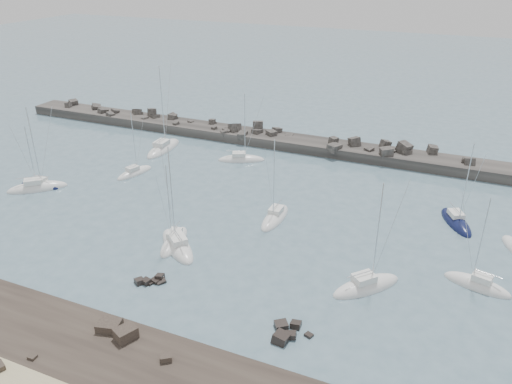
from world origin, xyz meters
TOP-DOWN VIEW (x-y plane):
  - ground at (0.00, 0.00)m, footprint 400.00×400.00m
  - rock_shelf at (0.09, -21.97)m, footprint 140.00×12.00m
  - rock_cluster_near at (-3.56, -9.32)m, footprint 3.53×2.68m
  - rock_cluster_far at (13.31, -11.55)m, footprint 4.23×4.09m
  - breakwater at (-7.66, 38.02)m, footprint 115.00×7.07m
  - sailboat_0 at (-34.10, 4.23)m, footprint 8.57×8.09m
  - sailboat_1 at (-25.36, 26.89)m, footprint 3.80×10.75m
  - sailboat_2 at (-34.40, 5.07)m, footprint 6.94×3.02m
  - sailboat_3 at (-23.58, 15.28)m, footprint 3.91×7.45m
  - sailboat_4 at (-9.55, 27.77)m, footprint 8.67×5.76m
  - sailboat_5 at (-4.78, -1.82)m, footprint 8.73×8.04m
  - sailboat_6 at (3.84, 10.03)m, footprint 2.56×8.20m
  - sailboat_7 at (18.94, -0.81)m, footprint 7.77×8.23m
  - sailboat_8 at (27.22, 18.71)m, footprint 5.93×8.41m
  - sailboat_9 at (30.31, 4.37)m, footprint 7.67×4.03m
  - sailboat_13 at (-5.75, -1.07)m, footprint 3.70×7.84m

SIDE VIEW (x-z plane):
  - ground at x=0.00m, z-range 0.00..0.00m
  - rock_shelf at x=0.09m, z-range -0.92..0.95m
  - rock_cluster_near at x=-3.56m, z-range -0.53..0.72m
  - sailboat_3 at x=-23.58m, z-range -5.54..5.80m
  - rock_cluster_far at x=13.31m, z-range -0.74..1.01m
  - sailboat_4 at x=-9.55m, z-range -6.45..6.72m
  - sailboat_8 at x=27.22m, z-range -6.32..6.59m
  - sailboat_6 at x=3.84m, z-range -6.35..6.63m
  - sailboat_13 at x=-5.75m, z-range -5.88..6.16m
  - sailboat_1 at x=-25.36m, z-range -8.20..8.51m
  - sailboat_2 at x=-34.40m, z-range -5.31..5.62m
  - sailboat_5 at x=-4.78m, z-range -7.07..7.38m
  - sailboat_9 at x=30.31m, z-range -5.78..6.09m
  - sailboat_0 at x=-34.10m, z-range -7.02..7.33m
  - sailboat_7 at x=18.94m, z-range -6.77..7.08m
  - breakwater at x=-7.66m, z-range -2.29..2.92m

